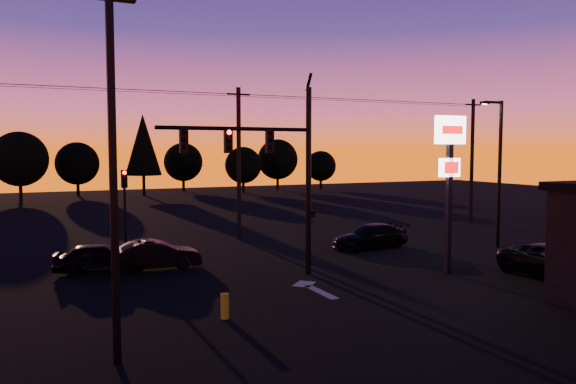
# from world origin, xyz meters

# --- Properties ---
(ground) EXTENTS (120.00, 120.00, 0.00)m
(ground) POSITION_xyz_m (0.00, 0.00, 0.00)
(ground) COLOR black
(ground) RESTS_ON ground
(lane_arrow) EXTENTS (1.20, 3.10, 0.01)m
(lane_arrow) POSITION_xyz_m (0.50, 1.67, 0.01)
(lane_arrow) COLOR beige
(lane_arrow) RESTS_ON ground
(traffic_signal_mast) EXTENTS (6.79, 0.52, 8.58)m
(traffic_signal_mast) POSITION_xyz_m (-0.10, 3.99, 4.94)
(traffic_signal_mast) COLOR black
(traffic_signal_mast) RESTS_ON ground
(secondary_signal) EXTENTS (0.30, 0.31, 4.35)m
(secondary_signal) POSITION_xyz_m (-5.00, 11.49, 2.86)
(secondary_signal) COLOR black
(secondary_signal) RESTS_ON ground
(parking_lot_light) EXTENTS (1.25, 0.30, 9.14)m
(parking_lot_light) POSITION_xyz_m (-7.50, -3.00, 5.27)
(parking_lot_light) COLOR black
(parking_lot_light) RESTS_ON ground
(pylon_sign) EXTENTS (1.50, 0.28, 6.80)m
(pylon_sign) POSITION_xyz_m (7.00, 1.50, 4.91)
(pylon_sign) COLOR black
(pylon_sign) RESTS_ON ground
(streetlight) EXTENTS (1.55, 0.35, 8.00)m
(streetlight) POSITION_xyz_m (13.91, 5.50, 4.42)
(streetlight) COLOR black
(streetlight) RESTS_ON ground
(utility_pole_1) EXTENTS (1.40, 0.26, 9.00)m
(utility_pole_1) POSITION_xyz_m (2.00, 14.00, 4.59)
(utility_pole_1) COLOR black
(utility_pole_1) RESTS_ON ground
(utility_pole_2) EXTENTS (1.40, 0.26, 9.00)m
(utility_pole_2) POSITION_xyz_m (20.00, 14.00, 4.59)
(utility_pole_2) COLOR black
(utility_pole_2) RESTS_ON ground
(power_wires) EXTENTS (36.00, 1.22, 0.07)m
(power_wires) POSITION_xyz_m (2.00, 14.00, 8.57)
(power_wires) COLOR black
(power_wires) RESTS_ON ground
(bollard) EXTENTS (0.27, 0.27, 0.81)m
(bollard) POSITION_xyz_m (-3.85, -0.62, 0.40)
(bollard) COLOR gold
(bollard) RESTS_ON ground
(tree_2) EXTENTS (5.77, 5.78, 7.26)m
(tree_2) POSITION_xyz_m (-10.00, 48.00, 4.37)
(tree_2) COLOR black
(tree_2) RESTS_ON ground
(tree_3) EXTENTS (4.95, 4.95, 6.22)m
(tree_3) POSITION_xyz_m (-4.00, 52.00, 3.75)
(tree_3) COLOR black
(tree_3) RESTS_ON ground
(tree_4) EXTENTS (4.18, 4.18, 9.50)m
(tree_4) POSITION_xyz_m (3.00, 49.00, 5.93)
(tree_4) COLOR black
(tree_4) RESTS_ON ground
(tree_5) EXTENTS (4.95, 4.95, 6.22)m
(tree_5) POSITION_xyz_m (9.00, 54.00, 3.75)
(tree_5) COLOR black
(tree_5) RESTS_ON ground
(tree_6) EXTENTS (4.54, 4.54, 5.71)m
(tree_6) POSITION_xyz_m (15.00, 48.00, 3.43)
(tree_6) COLOR black
(tree_6) RESTS_ON ground
(tree_7) EXTENTS (5.36, 5.36, 6.74)m
(tree_7) POSITION_xyz_m (21.00, 51.00, 4.06)
(tree_7) COLOR black
(tree_7) RESTS_ON ground
(tree_8) EXTENTS (4.12, 4.12, 5.19)m
(tree_8) POSITION_xyz_m (27.00, 50.00, 3.12)
(tree_8) COLOR black
(tree_8) RESTS_ON ground
(car_left) EXTENTS (4.09, 2.26, 1.32)m
(car_left) POSITION_xyz_m (-6.63, 8.05, 0.66)
(car_left) COLOR black
(car_left) RESTS_ON ground
(car_mid) EXTENTS (4.02, 1.55, 1.31)m
(car_mid) POSITION_xyz_m (-4.29, 7.73, 0.65)
(car_mid) COLOR black
(car_mid) RESTS_ON ground
(car_right) EXTENTS (4.57, 2.20, 1.28)m
(car_right) POSITION_xyz_m (7.47, 8.22, 0.64)
(car_right) COLOR black
(car_right) RESTS_ON ground
(suv_parked) EXTENTS (2.38, 5.01, 1.38)m
(suv_parked) POSITION_xyz_m (10.52, -1.21, 0.69)
(suv_parked) COLOR black
(suv_parked) RESTS_ON ground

